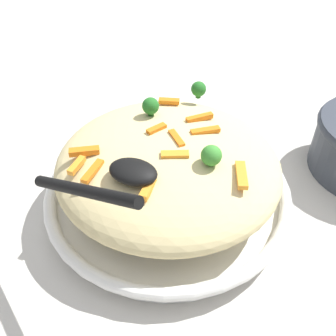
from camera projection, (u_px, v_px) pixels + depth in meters
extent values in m
plane|color=beige|center=(168.00, 204.00, 0.54)|extent=(2.40, 2.40, 0.00)
cylinder|color=white|center=(168.00, 199.00, 0.53)|extent=(0.30, 0.30, 0.02)
torus|color=white|center=(168.00, 189.00, 0.52)|extent=(0.33, 0.33, 0.02)
torus|color=black|center=(168.00, 187.00, 0.52)|extent=(0.32, 0.32, 0.00)
ellipsoid|color=#DBC689|center=(168.00, 165.00, 0.49)|extent=(0.29, 0.28, 0.08)
cube|color=orange|center=(177.00, 138.00, 0.46)|extent=(0.03, 0.03, 0.01)
cube|color=orange|center=(148.00, 189.00, 0.40)|extent=(0.01, 0.03, 0.01)
cube|color=orange|center=(157.00, 129.00, 0.48)|extent=(0.02, 0.03, 0.01)
cube|color=orange|center=(84.00, 151.00, 0.45)|extent=(0.04, 0.03, 0.01)
cube|color=orange|center=(241.00, 175.00, 0.42)|extent=(0.03, 0.04, 0.01)
cube|color=orange|center=(77.00, 165.00, 0.43)|extent=(0.01, 0.03, 0.01)
cube|color=orange|center=(93.00, 171.00, 0.43)|extent=(0.01, 0.04, 0.01)
cube|color=orange|center=(199.00, 118.00, 0.50)|extent=(0.03, 0.03, 0.01)
cube|color=orange|center=(175.00, 155.00, 0.44)|extent=(0.03, 0.02, 0.01)
cube|color=orange|center=(205.00, 131.00, 0.48)|extent=(0.03, 0.03, 0.01)
cube|color=orange|center=(169.00, 101.00, 0.54)|extent=(0.03, 0.02, 0.01)
cylinder|color=#205B1C|center=(151.00, 113.00, 0.51)|extent=(0.01, 0.01, 0.01)
sphere|color=#236B23|center=(151.00, 106.00, 0.50)|extent=(0.02, 0.02, 0.02)
cylinder|color=#205B1C|center=(198.00, 96.00, 0.55)|extent=(0.01, 0.01, 0.01)
sphere|color=#236B23|center=(199.00, 89.00, 0.54)|extent=(0.02, 0.02, 0.02)
cylinder|color=#377928|center=(211.00, 163.00, 0.43)|extent=(0.01, 0.01, 0.01)
sphere|color=#3D8E33|center=(211.00, 155.00, 0.43)|extent=(0.02, 0.02, 0.02)
ellipsoid|color=black|center=(133.00, 172.00, 0.41)|extent=(0.06, 0.04, 0.02)
cylinder|color=black|center=(83.00, 190.00, 0.35)|extent=(0.14, 0.04, 0.07)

